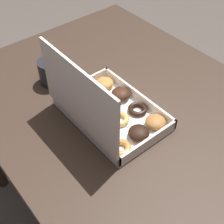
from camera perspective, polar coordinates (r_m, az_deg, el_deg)
name	(u,v)px	position (r m, az deg, el deg)	size (l,w,h in m)	color
ground_plane	(125,214)	(1.64, 2.37, -18.20)	(8.00, 8.00, 0.00)	#564C44
dining_table	(130,127)	(1.10, 3.35, -2.83)	(1.21, 0.87, 0.74)	#38281E
donut_box	(107,109)	(0.96, -0.97, 0.59)	(0.34, 0.24, 0.26)	white
coffee_mug	(52,71)	(1.12, -10.93, 7.37)	(0.09, 0.09, 0.09)	#232328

